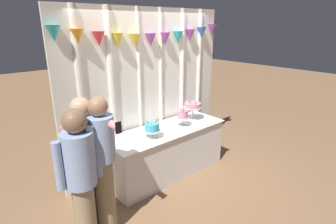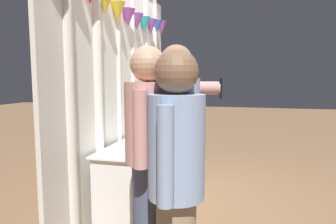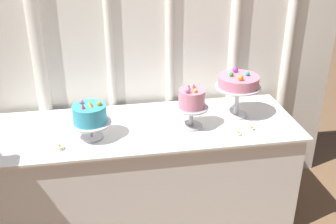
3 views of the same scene
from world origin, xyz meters
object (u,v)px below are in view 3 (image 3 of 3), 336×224
object	(u,v)px
cake_display_leftmost	(90,116)
cake_display_center	(192,102)
cake_display_rightmost	(238,84)
tealight_near_right	(251,128)
tealight_near_left	(238,134)
tealight_far_left	(60,148)
cake_table	(148,174)

from	to	relation	value
cake_display_leftmost	cake_display_center	bearing A→B (deg)	3.18
cake_display_rightmost	tealight_near_right	bearing A→B (deg)	-81.37
cake_display_leftmost	tealight_near_left	size ratio (longest dim) A/B	5.99
tealight_far_left	tealight_near_right	distance (m)	1.21
cake_display_center	cake_display_rightmost	distance (m)	0.37
cake_display_leftmost	tealight_near_right	distance (m)	1.03
tealight_far_left	cake_display_rightmost	bearing A→B (deg)	12.56
cake_table	tealight_far_left	distance (m)	0.71
cake_display_center	tealight_near_right	bearing A→B (deg)	-15.63
cake_table	cake_display_rightmost	distance (m)	0.88
cake_table	tealight_far_left	world-z (taller)	tealight_far_left
tealight_far_left	tealight_near_right	world-z (taller)	tealight_far_left
cake_display_rightmost	cake_table	bearing A→B (deg)	-175.51
cake_display_leftmost	tealight_near_right	bearing A→B (deg)	-3.91
tealight_far_left	tealight_near_left	world-z (taller)	tealight_far_left
tealight_near_left	tealight_near_right	world-z (taller)	same
cake_display_leftmost	cake_display_rightmost	bearing A→B (deg)	8.58
cake_table	cake_display_rightmost	bearing A→B (deg)	4.49
cake_display_leftmost	tealight_near_left	bearing A→B (deg)	-7.85
cake_display_rightmost	tealight_far_left	size ratio (longest dim) A/B	6.62
cake_table	cake_display_center	xyz separation A→B (m)	(0.28, -0.06, 0.57)
cake_display_leftmost	cake_display_rightmost	world-z (taller)	cake_display_rightmost
tealight_near_left	tealight_near_right	size ratio (longest dim) A/B	0.97
cake_table	tealight_far_left	bearing A→B (deg)	-158.80
tealight_far_left	tealight_near_left	distance (m)	1.10
tealight_near_right	cake_display_leftmost	bearing A→B (deg)	176.09
tealight_far_left	tealight_near_left	bearing A→B (deg)	-0.68
cake_display_center	tealight_near_left	size ratio (longest dim) A/B	6.86
cake_display_center	tealight_far_left	xyz separation A→B (m)	(-0.83, -0.15, -0.17)
cake_table	tealight_near_left	bearing A→B (deg)	-22.24
cake_display_rightmost	tealight_near_left	distance (m)	0.36
cake_display_rightmost	cake_display_leftmost	bearing A→B (deg)	-171.42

